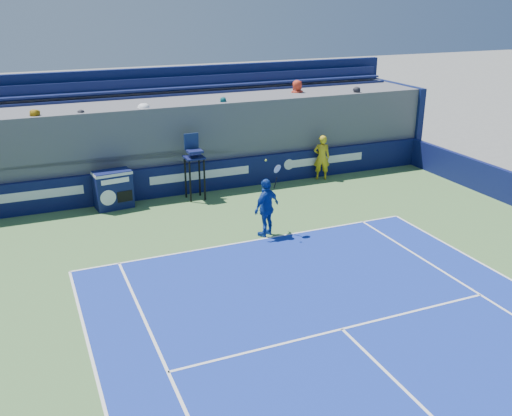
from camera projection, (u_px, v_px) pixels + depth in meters
name	position (u px, v px, depth m)	size (l,w,h in m)	color
ball_person	(322.00, 157.00, 23.61)	(0.68, 0.45, 1.87)	gold
back_hoarding	(200.00, 177.00, 22.17)	(20.40, 0.21, 1.20)	#0B1141
match_clock	(113.00, 188.00, 20.44)	(1.40, 0.87, 1.40)	#0D1444
umpire_chair	(194.00, 160.00, 21.11)	(0.72, 0.72, 2.48)	black
tennis_player	(267.00, 207.00, 17.99)	(1.20, 0.93, 2.57)	#123796
stadium_seating	(184.00, 135.00, 23.50)	(21.00, 4.05, 4.40)	#525257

